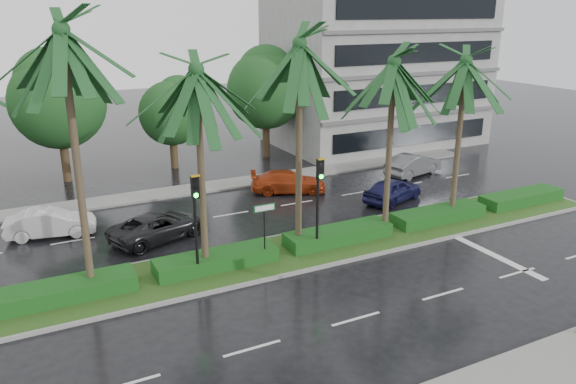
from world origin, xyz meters
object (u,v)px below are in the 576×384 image
signal_median_left (196,211)px  car_red (288,182)px  street_sign (264,218)px  car_blue (393,190)px  car_white (50,223)px  car_grey (413,165)px  car_darkgrey (158,226)px

signal_median_left → car_red: 12.42m
street_sign → car_red: (5.50, 8.56, -1.48)m
car_red → car_blue: (4.50, -4.23, 0.04)m
car_white → car_grey: 22.31m
car_darkgrey → car_grey: bearing=-99.8°
car_darkgrey → car_grey: (17.81, 3.14, 0.06)m
street_sign → car_grey: 16.64m
street_sign → car_white: size_ratio=0.63×
car_white → car_blue: size_ratio=1.01×
car_darkgrey → car_blue: car_blue is taller
signal_median_left → car_grey: bearing=25.2°
signal_median_left → car_red: signal_median_left is taller
car_white → car_grey: bearing=-78.8°
car_white → car_blue: (17.81, -3.31, 0.01)m
signal_median_left → street_sign: size_ratio=1.68×
car_red → car_blue: car_blue is taller
car_red → car_white: bearing=116.2°
signal_median_left → car_red: (8.50, 8.74, -2.35)m
street_sign → car_red: 10.28m
street_sign → car_blue: bearing=23.4°
street_sign → car_white: (-7.81, 7.64, -1.45)m
car_white → car_red: bearing=-75.9°
street_sign → car_darkgrey: (-3.31, 4.90, -1.47)m
car_white → signal_median_left: bearing=-138.2°
signal_median_left → car_white: (-4.81, 7.82, -2.32)m
car_darkgrey → car_red: bearing=-87.3°
car_blue → signal_median_left: bearing=90.6°
signal_median_left → car_darkgrey: size_ratio=0.93×
car_grey → car_darkgrey: bearing=86.2°
street_sign → car_grey: street_sign is taller
car_white → street_sign: bearing=-124.2°
signal_median_left → car_darkgrey: signal_median_left is taller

